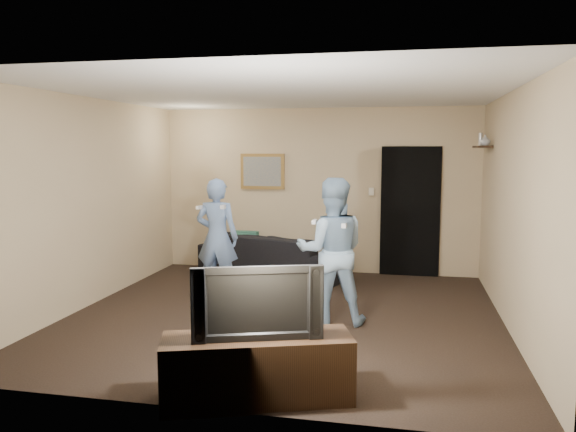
% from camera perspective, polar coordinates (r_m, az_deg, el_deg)
% --- Properties ---
extents(ground, '(5.00, 5.00, 0.00)m').
position_cam_1_polar(ground, '(6.76, -0.34, -10.02)').
color(ground, black).
rests_on(ground, ground).
extents(ceiling, '(5.00, 5.00, 0.04)m').
position_cam_1_polar(ceiling, '(6.50, -0.36, 12.47)').
color(ceiling, silver).
rests_on(ceiling, wall_back).
extents(wall_back, '(5.00, 0.04, 2.60)m').
position_cam_1_polar(wall_back, '(8.96, 3.03, 2.59)').
color(wall_back, tan).
rests_on(wall_back, ground).
extents(wall_front, '(5.00, 0.04, 2.60)m').
position_cam_1_polar(wall_front, '(4.12, -7.72, -2.48)').
color(wall_front, tan).
rests_on(wall_front, ground).
extents(wall_left, '(0.04, 5.00, 2.60)m').
position_cam_1_polar(wall_left, '(7.44, -19.52, 1.34)').
color(wall_left, tan).
rests_on(wall_left, ground).
extents(wall_right, '(0.04, 5.00, 2.60)m').
position_cam_1_polar(wall_right, '(6.46, 21.87, 0.46)').
color(wall_right, tan).
rests_on(wall_right, ground).
extents(sofa, '(2.43, 1.56, 0.66)m').
position_cam_1_polar(sofa, '(8.68, -1.51, -3.99)').
color(sofa, black).
rests_on(sofa, ground).
extents(throw_pillow, '(0.43, 0.16, 0.42)m').
position_cam_1_polar(throw_pillow, '(8.77, -4.41, -2.91)').
color(throw_pillow, '#194B3F').
rests_on(throw_pillow, sofa).
extents(painting_frame, '(0.72, 0.05, 0.57)m').
position_cam_1_polar(painting_frame, '(9.10, -2.61, 4.55)').
color(painting_frame, olive).
rests_on(painting_frame, wall_back).
extents(painting_canvas, '(0.62, 0.01, 0.47)m').
position_cam_1_polar(painting_canvas, '(9.07, -2.65, 4.55)').
color(painting_canvas, slate).
rests_on(painting_canvas, painting_frame).
extents(doorway, '(0.90, 0.06, 2.00)m').
position_cam_1_polar(doorway, '(8.85, 12.31, 0.44)').
color(doorway, black).
rests_on(doorway, ground).
extents(light_switch, '(0.08, 0.02, 0.12)m').
position_cam_1_polar(light_switch, '(8.84, 8.46, 2.47)').
color(light_switch, silver).
rests_on(light_switch, wall_back).
extents(wall_shelf, '(0.20, 0.60, 0.03)m').
position_cam_1_polar(wall_shelf, '(8.19, 19.15, 6.66)').
color(wall_shelf, black).
rests_on(wall_shelf, wall_right).
extents(shelf_vase, '(0.15, 0.15, 0.14)m').
position_cam_1_polar(shelf_vase, '(7.95, 19.40, 7.28)').
color(shelf_vase, '#A1A1A5').
rests_on(shelf_vase, wall_shelf).
extents(shelf_figurine, '(0.06, 0.06, 0.18)m').
position_cam_1_polar(shelf_figurine, '(8.41, 18.99, 7.38)').
color(shelf_figurine, silver).
rests_on(shelf_figurine, wall_shelf).
extents(tv_console, '(1.55, 0.93, 0.53)m').
position_cam_1_polar(tv_console, '(4.55, -3.13, -15.27)').
color(tv_console, black).
rests_on(tv_console, ground).
extents(television, '(0.99, 0.45, 0.58)m').
position_cam_1_polar(television, '(4.38, -3.18, -8.56)').
color(television, black).
rests_on(television, tv_console).
extents(wii_player_left, '(0.58, 0.48, 1.58)m').
position_cam_1_polar(wii_player_left, '(7.54, -7.21, -2.17)').
color(wii_player_left, '#6A88B8').
rests_on(wii_player_left, ground).
extents(wii_player_right, '(0.89, 0.75, 1.65)m').
position_cam_1_polar(wii_player_right, '(6.32, 4.44, -3.57)').
color(wii_player_right, '#87A7C4').
rests_on(wii_player_right, ground).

